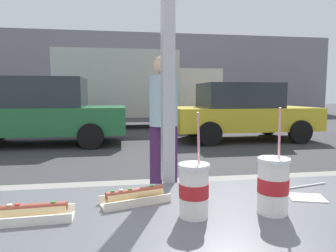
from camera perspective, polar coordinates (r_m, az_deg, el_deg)
The scene contains 13 objects.
ground_plane at distance 9.29m, azimuth -7.62°, elevation -2.39°, with size 60.00×60.00×0.00m, color #38383A.
sidewalk_strip at distance 3.07m, azimuth -4.67°, elevation -18.50°, with size 16.00×2.80×0.15m, color gray.
building_facade_far at distance 19.98m, azimuth -8.46°, elevation 9.51°, with size 28.00×1.20×5.19m, color gray.
soda_cup_left at distance 0.94m, azimuth 4.87°, elevation -11.77°, with size 0.09×0.09×0.32m.
soda_cup_right at distance 1.02m, azimuth 19.11°, elevation -10.37°, with size 0.10×0.10×0.33m.
hotdog_tray_near at distance 1.02m, azimuth -24.71°, elevation -14.63°, with size 0.26×0.10×0.05m.
hotdog_tray_far at distance 1.08m, azimuth -6.20°, elevation -12.97°, with size 0.25×0.15×0.05m.
loose_straw at distance 1.38m, azimuth 24.71°, elevation -10.12°, with size 0.01×0.01×0.19m, color white.
napkin_wrapper at distance 1.23m, azimuth 24.58°, elevation -12.13°, with size 0.12×0.09×0.00m, color white.
parked_car_green at distance 8.76m, azimuth -22.96°, elevation 2.55°, with size 4.50×2.02×1.78m.
parked_car_yellow at distance 9.20m, azimuth 13.57°, elevation 2.70°, with size 4.13×2.04×1.66m.
box_truck at distance 12.70m, azimuth -6.23°, elevation 7.29°, with size 6.49×2.44×3.04m.
pedestrian at distance 3.45m, azimuth -0.84°, elevation 1.60°, with size 0.32×0.32×1.63m.
Camera 1 is at (-0.20, -1.19, 1.35)m, focal length 32.46 mm.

